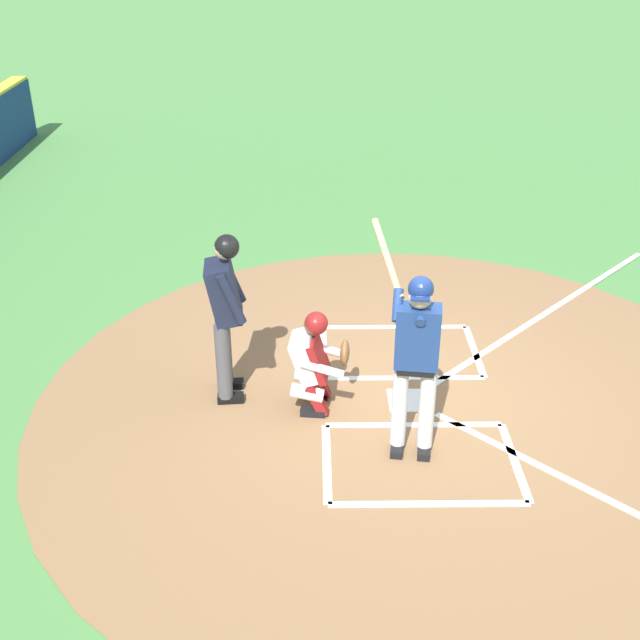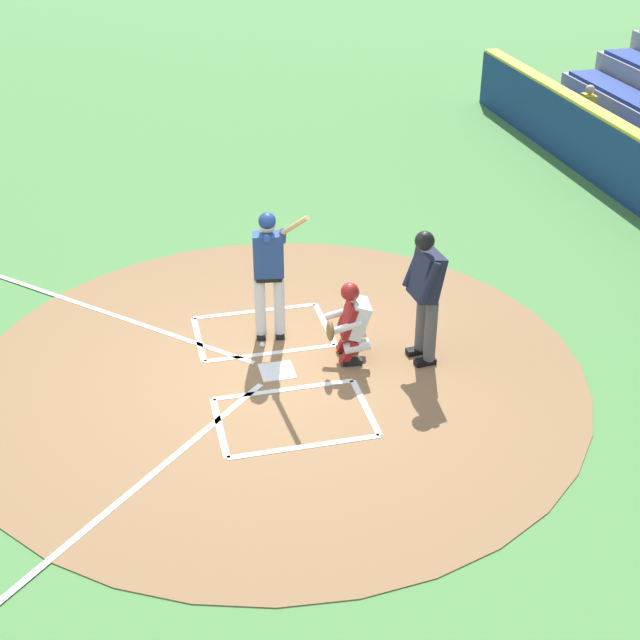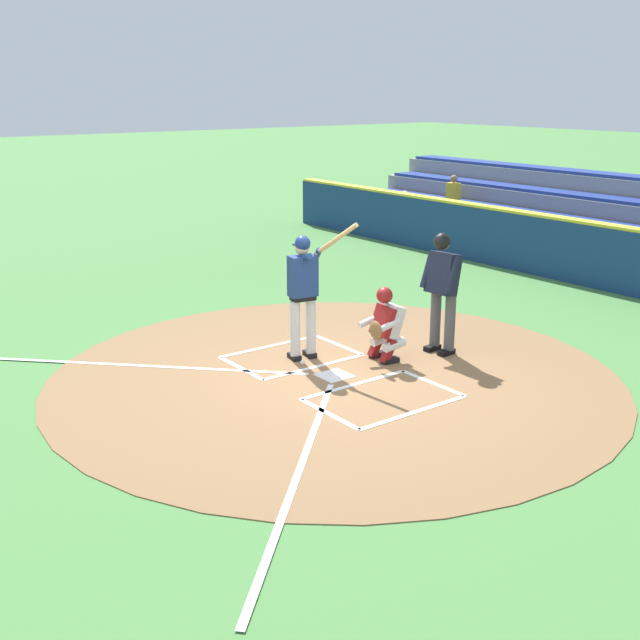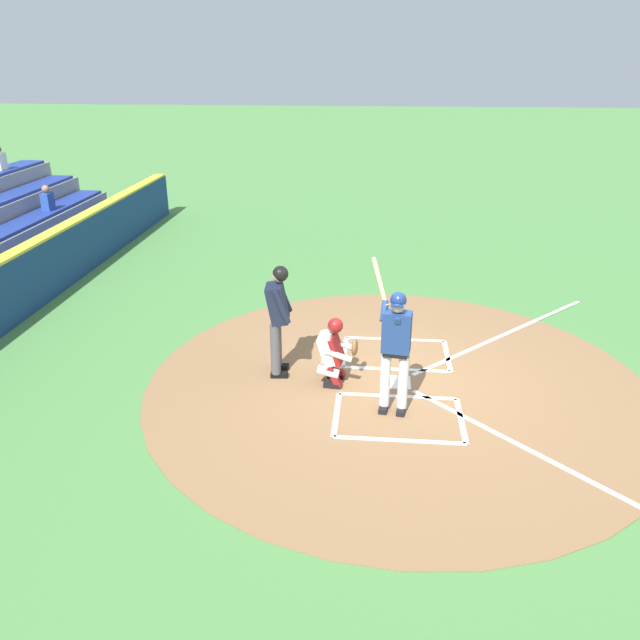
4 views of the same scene
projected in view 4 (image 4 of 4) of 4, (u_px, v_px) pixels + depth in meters
name	position (u px, v px, depth m)	size (l,w,h in m)	color
ground_plane	(397.00, 383.00, 9.99)	(120.00, 120.00, 0.00)	#4C8442
dirt_circle	(397.00, 383.00, 9.99)	(8.00, 8.00, 0.01)	olive
home_plate_and_chalk	(452.00, 385.00, 9.91)	(7.93, 4.91, 0.01)	white
batter	(395.00, 343.00, 8.78)	(1.01, 0.61, 2.13)	silver
catcher	(334.00, 350.00, 9.77)	(0.59, 0.65, 1.13)	black
plate_umpire	(278.00, 313.00, 9.87)	(0.60, 0.44, 1.86)	#4C4C51
baseball	(403.00, 402.00, 9.36)	(0.07, 0.07, 0.07)	white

